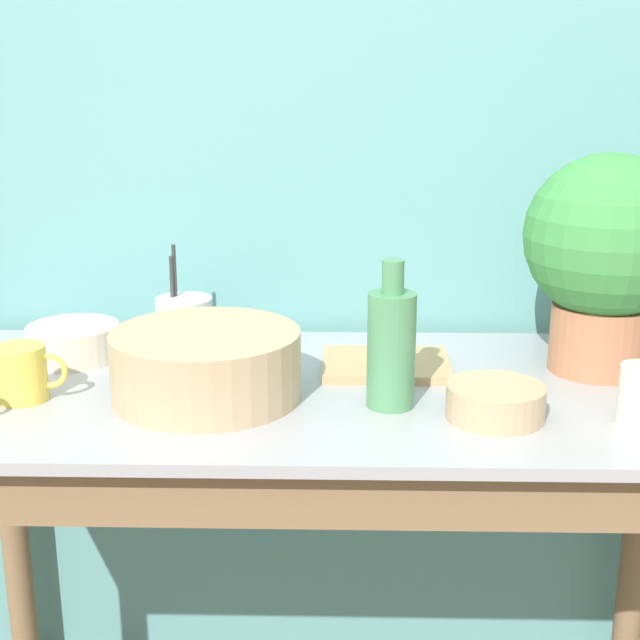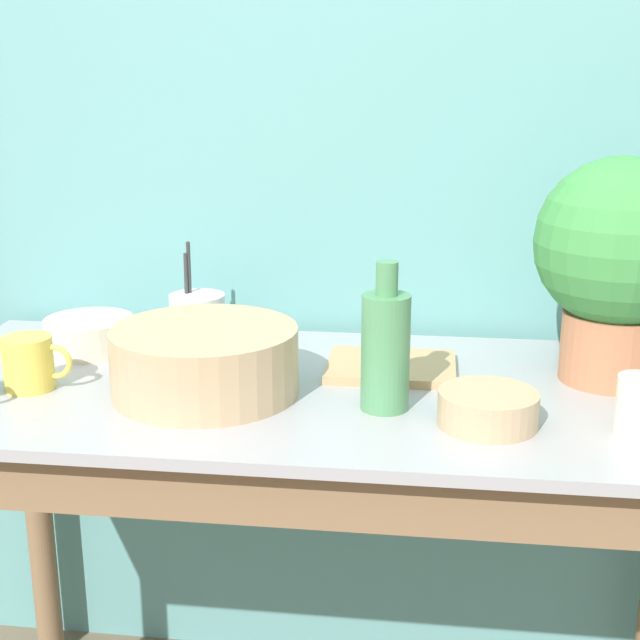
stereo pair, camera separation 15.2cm
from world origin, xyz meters
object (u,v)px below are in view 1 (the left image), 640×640
Objects in this scene: bottle_tall at (391,346)px; mug_yellow at (22,373)px; bowl_small_tan at (495,402)px; bowl_small_cream at (74,342)px; bowl_wash_large at (206,365)px; potted_plant at (606,250)px; utensil_cup at (185,324)px; tray_board at (386,365)px.

bottle_tall is 2.00× the size of mug_yellow.
mug_yellow reaches higher than bowl_small_tan.
mug_yellow is at bearing 175.38° from bowl_small_tan.
mug_yellow is (-0.61, 0.01, -0.06)m from bottle_tall.
bowl_wash_large is at bearing -35.27° from bowl_small_cream.
bottle_tall reaches higher than bowl_small_tan.
potted_plant is 0.73m from bowl_wash_large.
bowl_small_cream is 1.11× the size of bowl_small_tan.
utensil_cup reaches higher than bowl_small_tan.
bottle_tall is at bearing 163.04° from bowl_small_tan.
bowl_small_cream is 0.74× the size of tray_board.
utensil_cup is (-0.39, 0.28, -0.05)m from bottle_tall.
bowl_wash_large is at bearing -153.58° from tray_board.
tray_board is at bearing -4.58° from bowl_small_cream.
bowl_wash_large is at bearing 3.31° from mug_yellow.
bowl_wash_large is at bearing 170.31° from bowl_small_tan.
bottle_tall is at bearing -154.34° from potted_plant.
bowl_small_cream is at bearing 158.62° from bottle_tall.
bowl_wash_large is 2.60× the size of mug_yellow.
tray_board is at bearing 89.34° from bottle_tall.
utensil_cup is at bearing 50.12° from mug_yellow.
bowl_wash_large reaches higher than mug_yellow.
bowl_wash_large reaches higher than bowl_small_tan.
bowl_small_tan is at bearing -9.69° from bowl_wash_large.
mug_yellow is at bearing -176.69° from bowl_wash_large.
potted_plant is 0.44m from tray_board.
potted_plant is 0.80m from utensil_cup.
tray_board is (0.61, 0.17, -0.04)m from mug_yellow.
potted_plant is at bearing -2.63° from bowl_small_cream.
utensil_cup is (-0.08, 0.25, -0.00)m from bowl_wash_large.
bowl_wash_large is at bearing 174.34° from bottle_tall.
mug_yellow is 0.22m from bowl_small_cream.
utensil_cup is at bearing 165.70° from tray_board.
bowl_wash_large is 0.31m from mug_yellow.
potted_plant is 1.90× the size of utensil_cup.
mug_yellow is 0.52× the size of tray_board.
potted_plant is 0.45m from bottle_tall.
mug_yellow is at bearing -170.15° from potted_plant.
bowl_wash_large is (-0.70, -0.16, -0.17)m from potted_plant.
bowl_wash_large is 1.30× the size of bottle_tall.
bottle_tall reaches higher than utensil_cup.
tray_board is at bearing 15.57° from mug_yellow.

